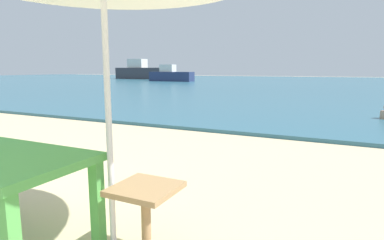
% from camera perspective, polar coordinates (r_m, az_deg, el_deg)
% --- Properties ---
extents(sea_water, '(120.00, 50.00, 0.08)m').
position_cam_1_polar(sea_water, '(31.38, 22.63, 5.98)').
color(sea_water, '#2D6075').
rests_on(sea_water, ground_plane).
extents(side_table_wood, '(0.44, 0.44, 0.54)m').
position_cam_1_polar(side_table_wood, '(2.43, -8.19, -15.64)').
color(side_table_wood, '#9E7A51').
rests_on(side_table_wood, ground_plane).
extents(boat_fishing_trawler, '(4.73, 1.29, 1.72)m').
position_cam_1_polar(boat_fishing_trawler, '(33.83, -3.77, 7.94)').
color(boat_fishing_trawler, navy).
rests_on(boat_fishing_trawler, sea_water).
extents(boat_ferry, '(6.90, 1.88, 2.51)m').
position_cam_1_polar(boat_ferry, '(41.98, -9.04, 8.46)').
color(boat_ferry, '#38383F').
rests_on(boat_ferry, sea_water).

